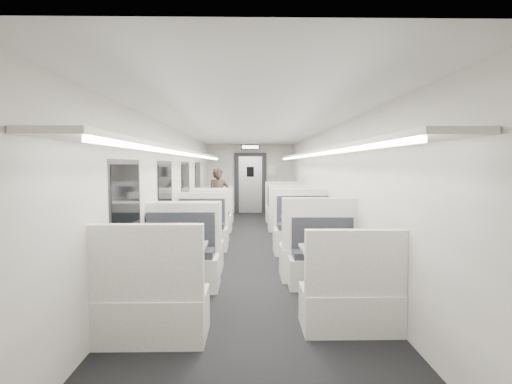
{
  "coord_description": "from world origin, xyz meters",
  "views": [
    {
      "loc": [
        -0.04,
        -7.92,
        1.71
      ],
      "look_at": [
        0.11,
        0.73,
        1.11
      ],
      "focal_mm": 28.0,
      "sensor_mm": 36.0,
      "label": 1
    }
  ],
  "objects_px": {
    "booth_left_d": "(168,277)",
    "booth_right_c": "(310,240)",
    "passenger": "(219,197)",
    "exit_sign": "(250,147)",
    "booth_right_b": "(293,220)",
    "vestibule_door": "(250,184)",
    "booth_left_a": "(215,213)",
    "booth_left_c": "(196,238)",
    "booth_right_d": "(335,275)",
    "booth_left_b": "(209,221)",
    "booth_right_a": "(287,211)"
  },
  "relations": [
    {
      "from": "booth_left_d",
      "to": "booth_right_c",
      "type": "relative_size",
      "value": 0.95
    },
    {
      "from": "passenger",
      "to": "exit_sign",
      "type": "height_order",
      "value": "exit_sign"
    },
    {
      "from": "booth_right_b",
      "to": "vestibule_door",
      "type": "height_order",
      "value": "vestibule_door"
    },
    {
      "from": "booth_left_a",
      "to": "vestibule_door",
      "type": "relative_size",
      "value": 0.93
    },
    {
      "from": "booth_left_c",
      "to": "exit_sign",
      "type": "relative_size",
      "value": 3.43
    },
    {
      "from": "booth_right_d",
      "to": "passenger",
      "type": "height_order",
      "value": "passenger"
    },
    {
      "from": "booth_left_a",
      "to": "vestibule_door",
      "type": "bearing_deg",
      "value": 69.92
    },
    {
      "from": "booth_left_a",
      "to": "passenger",
      "type": "xyz_separation_m",
      "value": [
        0.11,
        -0.02,
        0.45
      ]
    },
    {
      "from": "booth_left_a",
      "to": "passenger",
      "type": "bearing_deg",
      "value": -8.98
    },
    {
      "from": "booth_right_c",
      "to": "vestibule_door",
      "type": "distance_m",
      "value": 7.21
    },
    {
      "from": "passenger",
      "to": "booth_left_b",
      "type": "bearing_deg",
      "value": -108.33
    },
    {
      "from": "booth_right_b",
      "to": "booth_right_a",
      "type": "bearing_deg",
      "value": 90.0
    },
    {
      "from": "booth_right_d",
      "to": "vestibule_door",
      "type": "xyz_separation_m",
      "value": [
        -1.0,
        9.09,
        0.68
      ]
    },
    {
      "from": "booth_left_b",
      "to": "booth_right_d",
      "type": "distance_m",
      "value": 5.02
    },
    {
      "from": "booth_right_b",
      "to": "vestibule_door",
      "type": "distance_m",
      "value": 4.55
    },
    {
      "from": "booth_left_b",
      "to": "booth_right_a",
      "type": "bearing_deg",
      "value": 39.6
    },
    {
      "from": "booth_left_d",
      "to": "booth_left_a",
      "type": "bearing_deg",
      "value": 90.0
    },
    {
      "from": "booth_left_b",
      "to": "booth_right_c",
      "type": "xyz_separation_m",
      "value": [
        2.0,
        -2.63,
        0.04
      ]
    },
    {
      "from": "booth_left_c",
      "to": "booth_right_d",
      "type": "relative_size",
      "value": 1.06
    },
    {
      "from": "vestibule_door",
      "to": "exit_sign",
      "type": "height_order",
      "value": "exit_sign"
    },
    {
      "from": "booth_left_d",
      "to": "booth_right_c",
      "type": "xyz_separation_m",
      "value": [
        2.0,
        2.1,
        0.02
      ]
    },
    {
      "from": "booth_left_a",
      "to": "booth_left_b",
      "type": "height_order",
      "value": "booth_left_b"
    },
    {
      "from": "booth_right_c",
      "to": "booth_right_d",
      "type": "relative_size",
      "value": 1.14
    },
    {
      "from": "booth_left_b",
      "to": "passenger",
      "type": "distance_m",
      "value": 1.78
    },
    {
      "from": "booth_left_d",
      "to": "passenger",
      "type": "height_order",
      "value": "passenger"
    },
    {
      "from": "booth_left_a",
      "to": "exit_sign",
      "type": "relative_size",
      "value": 3.16
    },
    {
      "from": "booth_left_c",
      "to": "booth_left_d",
      "type": "height_order",
      "value": "booth_left_d"
    },
    {
      "from": "exit_sign",
      "to": "booth_left_b",
      "type": "bearing_deg",
      "value": -104.07
    },
    {
      "from": "booth_right_c",
      "to": "exit_sign",
      "type": "bearing_deg",
      "value": 98.58
    },
    {
      "from": "booth_left_d",
      "to": "vestibule_door",
      "type": "distance_m",
      "value": 9.29
    },
    {
      "from": "booth_right_a",
      "to": "booth_right_c",
      "type": "xyz_separation_m",
      "value": [
        0.0,
        -4.29,
        0.02
      ]
    },
    {
      "from": "booth_left_c",
      "to": "passenger",
      "type": "height_order",
      "value": "passenger"
    },
    {
      "from": "booth_right_c",
      "to": "passenger",
      "type": "relative_size",
      "value": 1.44
    },
    {
      "from": "booth_left_a",
      "to": "booth_right_c",
      "type": "xyz_separation_m",
      "value": [
        2.0,
        -4.38,
        0.06
      ]
    },
    {
      "from": "booth_left_d",
      "to": "booth_right_b",
      "type": "height_order",
      "value": "booth_left_d"
    },
    {
      "from": "booth_left_c",
      "to": "booth_right_a",
      "type": "xyz_separation_m",
      "value": [
        2.0,
        3.87,
        0.02
      ]
    },
    {
      "from": "booth_right_c",
      "to": "booth_right_d",
      "type": "height_order",
      "value": "booth_right_c"
    },
    {
      "from": "booth_left_a",
      "to": "booth_left_c",
      "type": "relative_size",
      "value": 0.92
    },
    {
      "from": "booth_left_b",
      "to": "booth_right_c",
      "type": "relative_size",
      "value": 0.89
    },
    {
      "from": "booth_right_b",
      "to": "booth_left_b",
      "type": "bearing_deg",
      "value": -177.42
    },
    {
      "from": "booth_right_b",
      "to": "booth_right_d",
      "type": "xyz_separation_m",
      "value": [
        0.0,
        -4.7,
        -0.01
      ]
    },
    {
      "from": "booth_left_a",
      "to": "booth_right_b",
      "type": "relative_size",
      "value": 0.95
    },
    {
      "from": "booth_left_d",
      "to": "exit_sign",
      "type": "distance_m",
      "value": 8.98
    },
    {
      "from": "booth_left_b",
      "to": "exit_sign",
      "type": "relative_size",
      "value": 3.31
    },
    {
      "from": "booth_left_c",
      "to": "exit_sign",
      "type": "distance_m",
      "value": 6.57
    },
    {
      "from": "booth_left_c",
      "to": "booth_right_a",
      "type": "relative_size",
      "value": 0.96
    },
    {
      "from": "booth_right_c",
      "to": "booth_right_b",
      "type": "bearing_deg",
      "value": 90.0
    },
    {
      "from": "booth_left_a",
      "to": "booth_left_b",
      "type": "distance_m",
      "value": 1.74
    },
    {
      "from": "booth_left_d",
      "to": "booth_right_c",
      "type": "distance_m",
      "value": 2.9
    },
    {
      "from": "booth_left_d",
      "to": "booth_right_c",
      "type": "bearing_deg",
      "value": 46.43
    }
  ]
}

